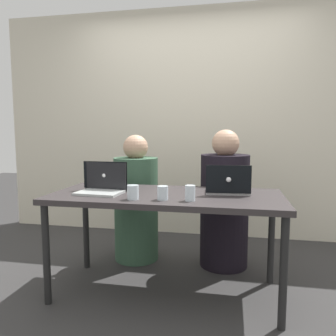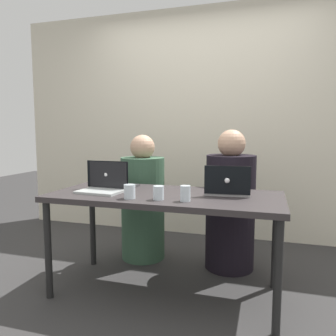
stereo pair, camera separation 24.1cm
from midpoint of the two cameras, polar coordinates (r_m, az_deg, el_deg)
name	(u,v)px [view 2 (the right image)]	position (r m, az deg, el deg)	size (l,w,h in m)	color
ground_plane	(165,292)	(2.62, 2.33, -20.85)	(12.00, 12.00, 0.00)	#323131
back_wall	(204,124)	(3.79, 8.12, 7.63)	(4.50, 0.10, 2.56)	beige
desk	(165,203)	(2.38, 2.40, -6.14)	(1.66, 0.73, 0.75)	#312C2D
person_on_left	(143,204)	(3.09, -2.15, -6.30)	(0.41, 0.41, 1.17)	#375942
person_on_right	(230,208)	(2.93, 13.12, -6.75)	(0.47, 0.47, 1.21)	black
laptop_back_right	(227,188)	(2.38, 13.20, -3.50)	(0.33, 0.26, 0.21)	silver
laptop_back_left	(112,182)	(2.62, -7.11, -2.45)	(0.35, 0.26, 0.22)	#3C3B3D
laptop_front_left	(103,186)	(2.46, -8.55, -3.06)	(0.33, 0.27, 0.22)	#B0B6B4
water_glass_left	(130,193)	(2.20, -3.60, -4.31)	(0.08, 0.08, 0.10)	silver
water_glass_center	(158,194)	(2.16, 1.53, -4.53)	(0.07, 0.07, 0.09)	silver
water_glass_right	(185,194)	(2.12, 6.31, -4.64)	(0.07, 0.07, 0.10)	silver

